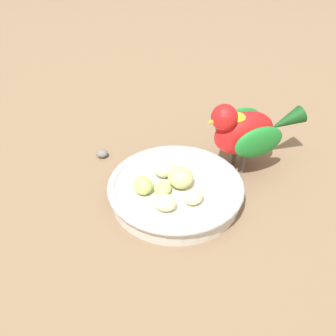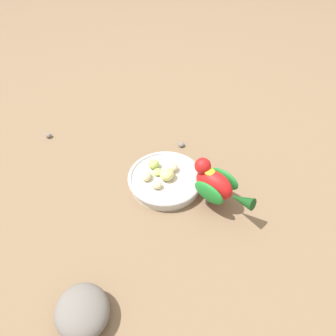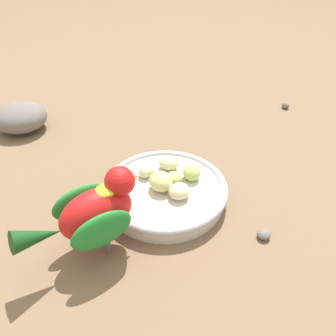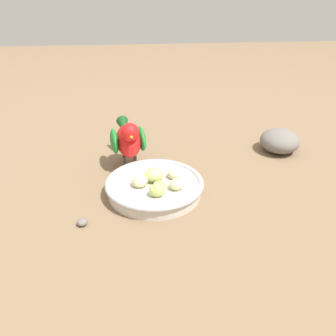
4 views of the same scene
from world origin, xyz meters
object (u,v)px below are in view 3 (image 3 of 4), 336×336
(feeding_bowl, at_px, (167,191))
(apple_piece_1, at_px, (169,163))
(apple_piece_4, at_px, (179,191))
(rock_large, at_px, (21,117))
(pebble_0, at_px, (264,235))
(parrot, at_px, (94,212))
(apple_piece_5, at_px, (146,171))
(apple_piece_2, at_px, (175,177))
(apple_piece_3, at_px, (191,173))
(apple_piece_0, at_px, (161,182))
(pebble_1, at_px, (285,105))

(feeding_bowl, xyz_separation_m, apple_piece_1, (0.02, 0.04, 0.02))
(feeding_bowl, relative_size, apple_piece_4, 6.09)
(feeding_bowl, relative_size, apple_piece_1, 6.00)
(rock_large, bearing_deg, pebble_0, -60.94)
(parrot, bearing_deg, feeding_bowl, 13.19)
(apple_piece_5, bearing_deg, parrot, -140.95)
(apple_piece_4, xyz_separation_m, parrot, (-0.14, -0.02, 0.03))
(apple_piece_1, xyz_separation_m, rock_large, (-0.20, 0.29, -0.01))
(apple_piece_2, distance_m, parrot, 0.16)
(feeding_bowl, relative_size, apple_piece_3, 6.43)
(apple_piece_4, xyz_separation_m, rock_large, (-0.18, 0.36, -0.01))
(apple_piece_0, xyz_separation_m, apple_piece_1, (0.03, 0.04, -0.00))
(apple_piece_1, height_order, apple_piece_4, apple_piece_4)
(apple_piece_3, height_order, pebble_0, apple_piece_3)
(rock_large, bearing_deg, apple_piece_3, -56.61)
(feeding_bowl, height_order, apple_piece_2, apple_piece_2)
(apple_piece_5, height_order, rock_large, rock_large)
(rock_large, relative_size, pebble_1, 5.97)
(apple_piece_2, distance_m, pebble_1, 0.40)
(apple_piece_0, distance_m, pebble_1, 0.43)
(pebble_0, xyz_separation_m, pebble_1, (0.30, 0.30, 0.00))
(apple_piece_4, bearing_deg, parrot, -171.34)
(apple_piece_3, bearing_deg, apple_piece_4, -141.75)
(rock_large, bearing_deg, apple_piece_0, -63.88)
(apple_piece_2, bearing_deg, apple_piece_3, -15.97)
(apple_piece_0, relative_size, apple_piece_3, 1.28)
(apple_piece_0, height_order, apple_piece_3, apple_piece_0)
(apple_piece_5, height_order, pebble_0, apple_piece_5)
(pebble_1, bearing_deg, pebble_0, -135.36)
(apple_piece_3, relative_size, pebble_1, 1.75)
(apple_piece_0, xyz_separation_m, parrot, (-0.12, -0.05, 0.03))
(apple_piece_3, height_order, apple_piece_4, apple_piece_3)
(apple_piece_4, bearing_deg, pebble_0, -52.82)
(apple_piece_0, distance_m, pebble_0, 0.17)
(parrot, height_order, pebble_1, parrot)
(pebble_1, bearing_deg, rock_large, 162.74)
(apple_piece_4, distance_m, pebble_0, 0.14)
(parrot, height_order, pebble_0, parrot)
(rock_large, distance_m, pebble_1, 0.59)
(apple_piece_0, bearing_deg, apple_piece_1, 50.73)
(apple_piece_2, distance_m, pebble_0, 0.16)
(apple_piece_1, xyz_separation_m, apple_piece_2, (-0.01, -0.03, -0.00))
(pebble_0, bearing_deg, apple_piece_1, 109.43)
(feeding_bowl, bearing_deg, apple_piece_2, 27.70)
(feeding_bowl, bearing_deg, pebble_1, 22.39)
(feeding_bowl, relative_size, apple_piece_0, 5.04)
(apple_piece_0, xyz_separation_m, apple_piece_3, (0.06, 0.00, -0.00))
(feeding_bowl, bearing_deg, apple_piece_5, 114.21)
(parrot, distance_m, pebble_1, 0.56)
(parrot, distance_m, rock_large, 0.39)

